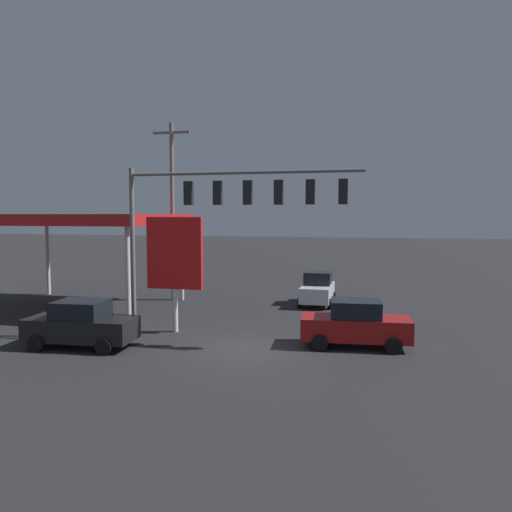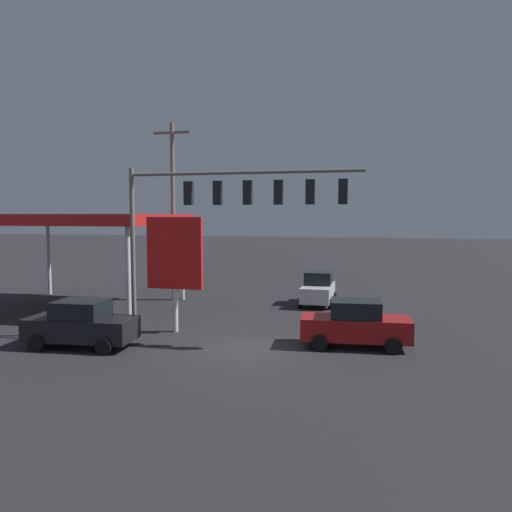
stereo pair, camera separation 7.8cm
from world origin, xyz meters
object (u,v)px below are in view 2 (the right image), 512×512
Objects in this scene: traffic_signal_assembly at (228,204)px; price_sign at (175,256)px; hatchback_crossing at (318,289)px; utility_pole at (173,208)px; sedan_far at (81,324)px; fire_hydrant at (103,338)px; sedan_waiting at (355,324)px.

traffic_signal_assembly is 1.89× the size of price_sign.
hatchback_crossing is at bearing -123.72° from price_sign.
sedan_far is at bearing 93.65° from utility_pole.
price_sign is at bearing -116.76° from fire_hydrant.
traffic_signal_assembly is 2.23× the size of sedan_far.
hatchback_crossing is (-5.65, -8.47, -2.59)m from price_sign.
sedan_waiting is (-5.28, -0.46, -4.89)m from traffic_signal_assembly.
sedan_far is 11.22m from sedan_waiting.
traffic_signal_assembly is at bearing -14.92° from hatchback_crossing.
sedan_far reaches higher than fire_hydrant.
price_sign is 1.39× the size of hatchback_crossing.
traffic_signal_assembly is 11.43× the size of fire_hydrant.
traffic_signal_assembly is 7.78m from sedan_far.
traffic_signal_assembly is at bearing 0.83° from sedan_waiting.
hatchback_crossing reaches higher than sedan_far.
utility_pole is (6.35, -9.20, -0.02)m from traffic_signal_assembly.
utility_pole reaches higher than sedan_far.
price_sign is 10.51m from hatchback_crossing.
hatchback_crossing is 0.85× the size of sedan_waiting.
hatchback_crossing is (-2.72, -9.69, -4.90)m from traffic_signal_assembly.
utility_pole is 10.31m from hatchback_crossing.
utility_pole is 12.57× the size of fire_hydrant.
hatchback_crossing is 14.55m from sedan_far.
sedan_far is 1.10m from fire_hydrant.
traffic_signal_assembly is 7.46m from fire_hydrant.
sedan_waiting is at bearing 174.70° from price_sign.
price_sign is (-3.42, 7.98, -2.29)m from utility_pole.
utility_pole is 8.98m from price_sign.
sedan_waiting is at bearing -169.66° from sedan_far.
utility_pole reaches higher than price_sign.
traffic_signal_assembly is 11.18m from utility_pole.
fire_hydrant is (-0.97, -0.04, -0.51)m from sedan_far.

